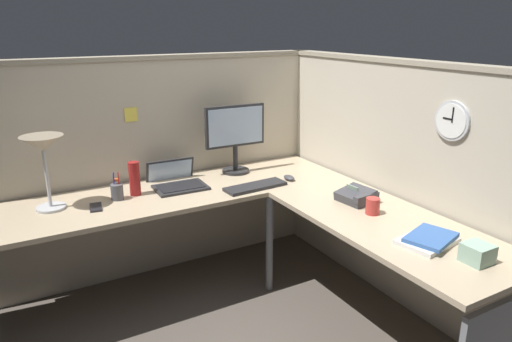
# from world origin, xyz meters

# --- Properties ---
(ground_plane) EXTENTS (6.80, 6.80, 0.00)m
(ground_plane) POSITION_xyz_m (0.00, 0.00, 0.00)
(ground_plane) COLOR #4C443D
(cubicle_wall_back) EXTENTS (2.57, 0.12, 1.58)m
(cubicle_wall_back) POSITION_xyz_m (-0.36, 0.87, 0.79)
(cubicle_wall_back) COLOR #B7AD99
(cubicle_wall_back) RESTS_ON ground
(cubicle_wall_right) EXTENTS (0.12, 2.37, 1.58)m
(cubicle_wall_right) POSITION_xyz_m (0.87, -0.27, 0.79)
(cubicle_wall_right) COLOR #B7AD99
(cubicle_wall_right) RESTS_ON ground
(desk) EXTENTS (2.35, 2.15, 0.73)m
(desk) POSITION_xyz_m (-0.15, -0.05, 0.63)
(desk) COLOR tan
(desk) RESTS_ON ground
(monitor) EXTENTS (0.46, 0.20, 0.50)m
(monitor) POSITION_xyz_m (0.15, 0.64, 1.02)
(monitor) COLOR #232326
(monitor) RESTS_ON desk
(laptop) EXTENTS (0.35, 0.39, 0.22)m
(laptop) POSITION_xyz_m (-0.33, 0.59, 0.75)
(laptop) COLOR #232326
(laptop) RESTS_ON desk
(keyboard) EXTENTS (0.44, 0.17, 0.02)m
(keyboard) POSITION_xyz_m (0.11, 0.26, 0.74)
(keyboard) COLOR #232326
(keyboard) RESTS_ON desk
(computer_mouse) EXTENTS (0.06, 0.10, 0.03)m
(computer_mouse) POSITION_xyz_m (0.40, 0.29, 0.75)
(computer_mouse) COLOR #38383D
(computer_mouse) RESTS_ON desk
(desk_lamp_dome) EXTENTS (0.24, 0.24, 0.44)m
(desk_lamp_dome) POSITION_xyz_m (-1.13, 0.54, 1.09)
(desk_lamp_dome) COLOR #B7BABF
(desk_lamp_dome) RESTS_ON desk
(pen_cup) EXTENTS (0.08, 0.08, 0.18)m
(pen_cup) POSITION_xyz_m (-0.75, 0.50, 0.78)
(pen_cup) COLOR #4C4C51
(pen_cup) RESTS_ON desk
(cell_phone) EXTENTS (0.09, 0.15, 0.01)m
(cell_phone) POSITION_xyz_m (-0.90, 0.42, 0.73)
(cell_phone) COLOR black
(cell_phone) RESTS_ON desk
(thermos_flask) EXTENTS (0.07, 0.07, 0.22)m
(thermos_flask) POSITION_xyz_m (-0.63, 0.53, 0.84)
(thermos_flask) COLOR maroon
(thermos_flask) RESTS_ON desk
(office_phone) EXTENTS (0.21, 0.22, 0.11)m
(office_phone) POSITION_xyz_m (0.52, -0.27, 0.77)
(office_phone) COLOR #38383D
(office_phone) RESTS_ON desk
(book_stack) EXTENTS (0.32, 0.27, 0.04)m
(book_stack) POSITION_xyz_m (0.45, -0.89, 0.75)
(book_stack) COLOR silver
(book_stack) RESTS_ON desk
(coffee_mug) EXTENTS (0.08, 0.08, 0.10)m
(coffee_mug) POSITION_xyz_m (0.47, -0.47, 0.78)
(coffee_mug) COLOR #B2332D
(coffee_mug) RESTS_ON desk
(tissue_box) EXTENTS (0.12, 0.12, 0.09)m
(tissue_box) POSITION_xyz_m (0.49, -1.14, 0.78)
(tissue_box) COLOR #8CAD99
(tissue_box) RESTS_ON desk
(wall_clock) EXTENTS (0.04, 0.22, 0.22)m
(wall_clock) POSITION_xyz_m (0.82, -0.67, 1.28)
(wall_clock) COLOR #B7BABF
(pinned_note_leftmost) EXTENTS (0.10, 0.00, 0.09)m
(pinned_note_leftmost) POSITION_xyz_m (0.22, 0.82, 1.08)
(pinned_note_leftmost) COLOR #99B7E5
(pinned_note_middle) EXTENTS (0.08, 0.00, 0.09)m
(pinned_note_middle) POSITION_xyz_m (-0.54, 0.82, 1.20)
(pinned_note_middle) COLOR #EAD84C
(pinned_note_rightmost) EXTENTS (0.08, 0.00, 0.07)m
(pinned_note_rightmost) POSITION_xyz_m (0.25, 0.82, 1.09)
(pinned_note_rightmost) COLOR #EAD84C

